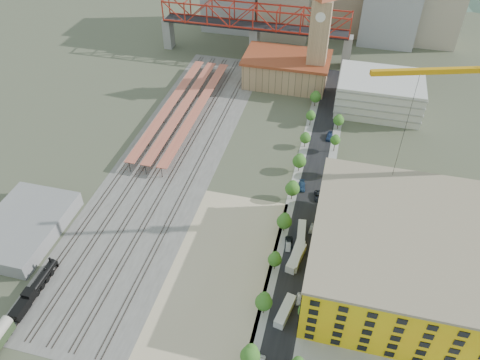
% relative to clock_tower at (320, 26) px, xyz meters
% --- Properties ---
extents(ground, '(400.00, 400.00, 0.00)m').
position_rel_clock_tower_xyz_m(ground, '(-8.00, -79.99, -28.70)').
color(ground, '#474C38').
rests_on(ground, ground).
extents(ballast_strip, '(36.00, 165.00, 0.06)m').
position_rel_clock_tower_xyz_m(ballast_strip, '(-44.00, -62.49, -28.67)').
color(ballast_strip, '#605E59').
rests_on(ballast_strip, ground).
extents(dirt_lot, '(28.00, 67.00, 0.06)m').
position_rel_clock_tower_xyz_m(dirt_lot, '(-12.00, -111.49, -28.67)').
color(dirt_lot, tan).
rests_on(dirt_lot, ground).
extents(street_asphalt, '(12.00, 170.00, 0.06)m').
position_rel_clock_tower_xyz_m(street_asphalt, '(8.00, -64.99, -28.67)').
color(street_asphalt, black).
rests_on(street_asphalt, ground).
extents(sidewalk_west, '(3.00, 170.00, 0.04)m').
position_rel_clock_tower_xyz_m(sidewalk_west, '(2.50, -64.99, -28.68)').
color(sidewalk_west, gray).
rests_on(sidewalk_west, ground).
extents(sidewalk_east, '(3.00, 170.00, 0.04)m').
position_rel_clock_tower_xyz_m(sidewalk_east, '(13.50, -64.99, -28.68)').
color(sidewalk_east, gray).
rests_on(sidewalk_east, ground).
extents(construction_pad, '(50.00, 90.00, 0.06)m').
position_rel_clock_tower_xyz_m(construction_pad, '(37.00, -99.99, -28.67)').
color(construction_pad, gray).
rests_on(construction_pad, ground).
extents(rail_tracks, '(26.56, 160.00, 0.18)m').
position_rel_clock_tower_xyz_m(rail_tracks, '(-45.80, -62.49, -28.55)').
color(rail_tracks, '#382B23').
rests_on(rail_tracks, ground).
extents(platform_canopies, '(16.00, 80.00, 4.12)m').
position_rel_clock_tower_xyz_m(platform_canopies, '(-49.00, -34.99, -24.70)').
color(platform_canopies, '#C6694C').
rests_on(platform_canopies, ground).
extents(station_hall, '(38.00, 24.00, 13.10)m').
position_rel_clock_tower_xyz_m(station_hall, '(-13.00, 2.01, -22.03)').
color(station_hall, tan).
rests_on(station_hall, ground).
extents(clock_tower, '(12.00, 12.00, 52.00)m').
position_rel_clock_tower_xyz_m(clock_tower, '(0.00, 0.00, 0.00)').
color(clock_tower, tan).
rests_on(clock_tower, ground).
extents(parking_garage, '(34.00, 26.00, 14.00)m').
position_rel_clock_tower_xyz_m(parking_garage, '(28.00, -9.99, -21.70)').
color(parking_garage, silver).
rests_on(parking_garage, ground).
extents(truss_bridge, '(94.00, 9.60, 25.60)m').
position_rel_clock_tower_xyz_m(truss_bridge, '(-33.00, 25.01, -9.83)').
color(truss_bridge, gray).
rests_on(truss_bridge, ground).
extents(construction_building, '(44.60, 50.60, 18.80)m').
position_rel_clock_tower_xyz_m(construction_building, '(34.00, -99.99, -19.29)').
color(construction_building, yellow).
rests_on(construction_building, ground).
extents(warehouse, '(22.00, 32.00, 5.00)m').
position_rel_clock_tower_xyz_m(warehouse, '(-74.00, -109.99, -26.20)').
color(warehouse, gray).
rests_on(warehouse, ground).
extents(street_trees, '(15.40, 124.40, 8.00)m').
position_rel_clock_tower_xyz_m(street_trees, '(8.00, -74.99, -28.70)').
color(street_trees, '#37641E').
rests_on(street_trees, ground).
extents(distant_hills, '(647.00, 264.00, 227.00)m').
position_rel_clock_tower_xyz_m(distant_hills, '(37.28, 180.01, -108.23)').
color(distant_hills, '#4C6B59').
rests_on(distant_hills, ground).
extents(locomotive, '(2.65, 20.42, 5.11)m').
position_rel_clock_tower_xyz_m(locomotive, '(-58.00, -128.31, -26.79)').
color(locomotive, black).
rests_on(locomotive, ground).
extents(site_trailer_a, '(4.42, 9.95, 2.64)m').
position_rel_clock_tower_xyz_m(site_trailer_a, '(8.00, -119.02, -27.38)').
color(site_trailer_a, silver).
rests_on(site_trailer_a, ground).
extents(site_trailer_b, '(4.69, 10.50, 2.78)m').
position_rel_clock_tower_xyz_m(site_trailer_b, '(8.00, -100.87, -27.30)').
color(site_trailer_b, silver).
rests_on(site_trailer_b, ground).
extents(site_trailer_c, '(3.68, 10.64, 2.85)m').
position_rel_clock_tower_xyz_m(site_trailer_c, '(8.00, -100.12, -27.27)').
color(site_trailer_c, silver).
rests_on(site_trailer_c, ground).
extents(site_trailer_d, '(3.13, 9.12, 2.45)m').
position_rel_clock_tower_xyz_m(site_trailer_d, '(8.00, -90.52, -27.47)').
color(site_trailer_d, silver).
rests_on(site_trailer_d, ground).
extents(car_1, '(1.93, 4.29, 1.37)m').
position_rel_clock_tower_xyz_m(car_1, '(5.00, -96.27, -28.01)').
color(car_1, '#A3A3A8').
rests_on(car_1, ground).
extents(car_2, '(2.98, 5.33, 1.41)m').
position_rel_clock_tower_xyz_m(car_2, '(5.00, -95.11, -27.99)').
color(car_2, black).
rests_on(car_2, ground).
extents(car_3, '(2.98, 5.66, 1.57)m').
position_rel_clock_tower_xyz_m(car_3, '(5.00, -68.63, -27.91)').
color(car_3, navy).
rests_on(car_3, ground).
extents(car_4, '(1.74, 4.08, 1.37)m').
position_rel_clock_tower_xyz_m(car_4, '(11.00, -114.01, -28.01)').
color(car_4, white).
rests_on(car_4, ground).
extents(car_5, '(2.00, 4.33, 1.38)m').
position_rel_clock_tower_xyz_m(car_5, '(11.00, -87.52, -28.01)').
color(car_5, gray).
rests_on(car_5, ground).
extents(car_6, '(3.25, 5.62, 1.47)m').
position_rel_clock_tower_xyz_m(car_6, '(11.00, -72.33, -27.96)').
color(car_6, black).
rests_on(car_6, ground).
extents(car_7, '(2.48, 5.61, 1.60)m').
position_rel_clock_tower_xyz_m(car_7, '(11.00, -37.21, -27.90)').
color(car_7, navy).
rests_on(car_7, ground).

